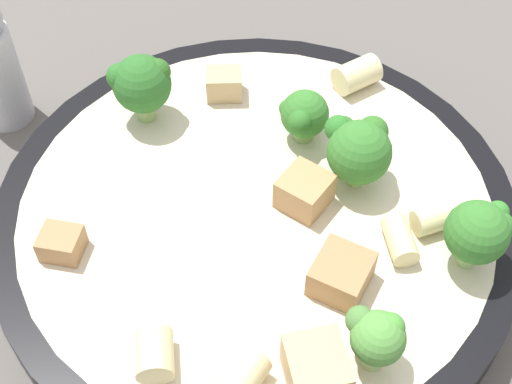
% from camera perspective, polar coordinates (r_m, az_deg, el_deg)
% --- Properties ---
extents(ground_plane, '(2.00, 2.00, 0.00)m').
position_cam_1_polar(ground_plane, '(0.40, 0.00, -3.86)').
color(ground_plane, '#5B5651').
extents(pasta_bowl, '(0.27, 0.27, 0.03)m').
position_cam_1_polar(pasta_bowl, '(0.38, 0.00, -2.21)').
color(pasta_bowl, black).
rests_on(pasta_bowl, ground_plane).
extents(broccoli_floret_0, '(0.03, 0.03, 0.03)m').
position_cam_1_polar(broccoli_floret_0, '(0.39, 3.82, 6.14)').
color(broccoli_floret_0, '#84AD60').
rests_on(broccoli_floret_0, pasta_bowl).
extents(broccoli_floret_1, '(0.03, 0.03, 0.03)m').
position_cam_1_polar(broccoli_floret_1, '(0.31, 9.69, -11.29)').
color(broccoli_floret_1, '#9EC175').
rests_on(broccoli_floret_1, pasta_bowl).
extents(broccoli_floret_2, '(0.03, 0.03, 0.04)m').
position_cam_1_polar(broccoli_floret_2, '(0.35, 17.47, -3.03)').
color(broccoli_floret_2, '#9EC175').
rests_on(broccoli_floret_2, pasta_bowl).
extents(broccoli_floret_3, '(0.04, 0.04, 0.04)m').
position_cam_1_polar(broccoli_floret_3, '(0.37, 8.22, 3.45)').
color(broccoli_floret_3, '#93B766').
rests_on(broccoli_floret_3, pasta_bowl).
extents(broccoli_floret_4, '(0.03, 0.03, 0.04)m').
position_cam_1_polar(broccoli_floret_4, '(0.40, -9.15, 8.58)').
color(broccoli_floret_4, '#93B766').
rests_on(broccoli_floret_4, pasta_bowl).
extents(rigatoni_0, '(0.02, 0.02, 0.01)m').
position_cam_1_polar(rigatoni_0, '(0.37, 14.15, -2.05)').
color(rigatoni_0, beige).
rests_on(rigatoni_0, pasta_bowl).
extents(rigatoni_1, '(0.02, 0.03, 0.02)m').
position_cam_1_polar(rigatoni_1, '(0.43, 8.06, 9.28)').
color(rigatoni_1, beige).
rests_on(rigatoni_1, pasta_bowl).
extents(rigatoni_2, '(0.03, 0.02, 0.01)m').
position_cam_1_polar(rigatoni_2, '(0.36, 11.44, -3.78)').
color(rigatoni_2, beige).
rests_on(rigatoni_2, pasta_bowl).
extents(rigatoni_3, '(0.02, 0.03, 0.02)m').
position_cam_1_polar(rigatoni_3, '(0.31, -1.23, -14.77)').
color(rigatoni_3, beige).
rests_on(rigatoni_3, pasta_bowl).
extents(rigatoni_4, '(0.03, 0.02, 0.02)m').
position_cam_1_polar(rigatoni_4, '(0.32, -8.11, -12.75)').
color(rigatoni_4, beige).
rests_on(rigatoni_4, pasta_bowl).
extents(chicken_chunk_0, '(0.03, 0.04, 0.02)m').
position_cam_1_polar(chicken_chunk_0, '(0.34, 6.84, -6.53)').
color(chicken_chunk_0, '#A87A4C').
rests_on(chicken_chunk_0, pasta_bowl).
extents(chicken_chunk_1, '(0.03, 0.03, 0.02)m').
position_cam_1_polar(chicken_chunk_1, '(0.37, 3.91, 0.06)').
color(chicken_chunk_1, tan).
rests_on(chicken_chunk_1, pasta_bowl).
extents(chicken_chunk_2, '(0.02, 0.03, 0.02)m').
position_cam_1_polar(chicken_chunk_2, '(0.42, -2.56, 8.61)').
color(chicken_chunk_2, tan).
rests_on(chicken_chunk_2, pasta_bowl).
extents(chicken_chunk_3, '(0.03, 0.03, 0.02)m').
position_cam_1_polar(chicken_chunk_3, '(0.31, 4.82, -13.94)').
color(chicken_chunk_3, tan).
rests_on(chicken_chunk_3, pasta_bowl).
extents(chicken_chunk_4, '(0.03, 0.03, 0.01)m').
position_cam_1_polar(chicken_chunk_4, '(0.36, -15.30, -3.99)').
color(chicken_chunk_4, '#A87A4C').
rests_on(chicken_chunk_4, pasta_bowl).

